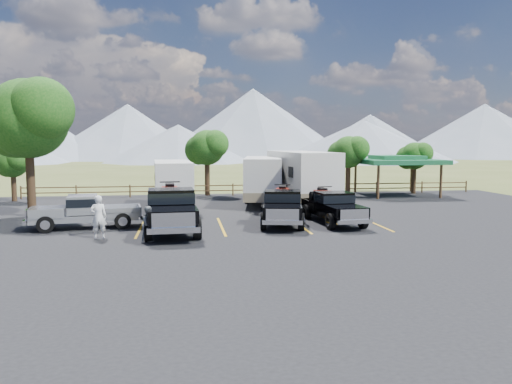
{
  "coord_description": "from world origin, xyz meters",
  "views": [
    {
      "loc": [
        -3.82,
        -20.88,
        4.29
      ],
      "look_at": [
        0.0,
        5.61,
        1.6
      ],
      "focal_mm": 35.0,
      "sensor_mm": 36.0,
      "label": 1
    }
  ],
  "objects": [
    {
      "name": "rail_fence",
      "position": [
        2.0,
        18.5,
        0.61
      ],
      "size": [
        36.12,
        0.12,
        1.0
      ],
      "color": "brown",
      "rests_on": "ground"
    },
    {
      "name": "person_b",
      "position": [
        -5.32,
        0.36,
        0.82
      ],
      "size": [
        0.96,
        0.95,
        1.56
      ],
      "primitive_type": "imported",
      "rotation": [
        0.0,
        0.0,
        0.74
      ],
      "color": "slate",
      "rests_on": "asphalt_lot"
    },
    {
      "name": "rig_right",
      "position": [
        3.85,
        4.19,
        0.93
      ],
      "size": [
        2.33,
        5.68,
        1.85
      ],
      "rotation": [
        0.0,
        0.0,
        0.09
      ],
      "color": "black",
      "rests_on": "asphalt_lot"
    },
    {
      "name": "tree_ne_b",
      "position": [
        14.98,
        18.01,
        3.13
      ],
      "size": [
        2.77,
        2.59,
        4.27
      ],
      "color": "black",
      "rests_on": "ground"
    },
    {
      "name": "tree_big_nw",
      "position": [
        -12.55,
        9.03,
        5.6
      ],
      "size": [
        5.54,
        5.18,
        7.84
      ],
      "color": "black",
      "rests_on": "ground"
    },
    {
      "name": "pickup_silver",
      "position": [
        -8.66,
        4.44,
        0.89
      ],
      "size": [
        5.66,
        2.57,
        1.64
      ],
      "rotation": [
        0.0,
        0.0,
        -1.41
      ],
      "color": "#96989E",
      "rests_on": "asphalt_lot"
    },
    {
      "name": "rig_left",
      "position": [
        -4.47,
        3.04,
        1.14
      ],
      "size": [
        2.71,
        6.96,
        2.29
      ],
      "rotation": [
        0.0,
        0.0,
        0.05
      ],
      "color": "black",
      "rests_on": "asphalt_lot"
    },
    {
      "name": "mountain_range",
      "position": [
        -7.63,
        105.98,
        7.87
      ],
      "size": [
        209.0,
        71.0,
        20.0
      ],
      "color": "slate",
      "rests_on": "ground"
    },
    {
      "name": "person_a",
      "position": [
        -7.6,
        1.66,
        1.0
      ],
      "size": [
        0.76,
        0.56,
        1.92
      ],
      "primitive_type": "imported",
      "rotation": [
        0.0,
        0.0,
        3.3
      ],
      "color": "white",
      "rests_on": "asphalt_lot"
    },
    {
      "name": "pavilion",
      "position": [
        13.0,
        17.0,
        2.79
      ],
      "size": [
        6.2,
        6.2,
        3.22
      ],
      "color": "brown",
      "rests_on": "ground"
    },
    {
      "name": "ground",
      "position": [
        0.0,
        0.0,
        0.0
      ],
      "size": [
        320.0,
        320.0,
        0.0
      ],
      "primitive_type": "plane",
      "color": "#455122",
      "rests_on": "ground"
    },
    {
      "name": "tree_north",
      "position": [
        -2.03,
        19.02,
        3.83
      ],
      "size": [
        3.46,
        3.24,
        5.25
      ],
      "color": "black",
      "rests_on": "ground"
    },
    {
      "name": "trailer_right",
      "position": [
        3.84,
        11.19,
        1.93
      ],
      "size": [
        3.29,
        10.45,
        3.62
      ],
      "rotation": [
        0.0,
        0.0,
        0.07
      ],
      "color": "white",
      "rests_on": "asphalt_lot"
    },
    {
      "name": "tree_ne_a",
      "position": [
        8.97,
        17.01,
        3.48
      ],
      "size": [
        3.11,
        2.92,
        4.76
      ],
      "color": "black",
      "rests_on": "ground"
    },
    {
      "name": "tree_nw_small",
      "position": [
        -16.02,
        17.01,
        2.78
      ],
      "size": [
        2.59,
        2.43,
        3.85
      ],
      "color": "black",
      "rests_on": "ground"
    },
    {
      "name": "trailer_center",
      "position": [
        1.49,
        12.73,
        1.71
      ],
      "size": [
        3.54,
        9.26,
        3.2
      ],
      "rotation": [
        0.0,
        0.0,
        -0.16
      ],
      "color": "white",
      "rests_on": "asphalt_lot"
    },
    {
      "name": "stall_lines",
      "position": [
        0.0,
        4.0,
        0.04
      ],
      "size": [
        12.12,
        5.5,
        0.01
      ],
      "color": "#C69317",
      "rests_on": "asphalt_lot"
    },
    {
      "name": "rig_center",
      "position": [
        1.22,
        4.41,
        0.99
      ],
      "size": [
        2.99,
        6.16,
        1.97
      ],
      "rotation": [
        0.0,
        0.0,
        -0.2
      ],
      "color": "black",
      "rests_on": "asphalt_lot"
    },
    {
      "name": "trailer_left",
      "position": [
        -4.57,
        11.65,
        1.62
      ],
      "size": [
        2.68,
        8.71,
        3.02
      ],
      "rotation": [
        0.0,
        0.0,
        0.06
      ],
      "color": "white",
      "rests_on": "asphalt_lot"
    },
    {
      "name": "asphalt_lot",
      "position": [
        0.0,
        3.0,
        0.02
      ],
      "size": [
        44.0,
        34.0,
        0.04
      ],
      "primitive_type": "cube",
      "color": "black",
      "rests_on": "ground"
    }
  ]
}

